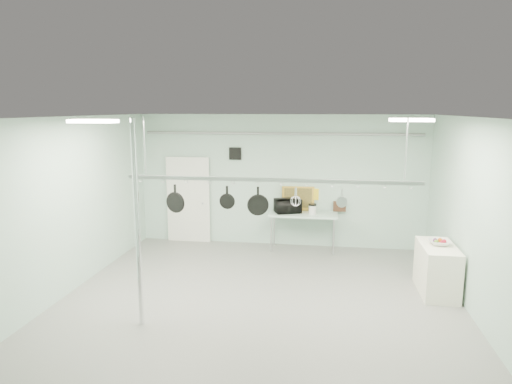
% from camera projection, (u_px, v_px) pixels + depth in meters
% --- Properties ---
extents(floor, '(8.00, 8.00, 0.00)m').
position_uv_depth(floor, '(255.00, 314.00, 7.50)').
color(floor, gray).
rests_on(floor, ground).
extents(ceiling, '(7.00, 8.00, 0.02)m').
position_uv_depth(ceiling, '(255.00, 118.00, 6.92)').
color(ceiling, silver).
rests_on(ceiling, back_wall).
extents(back_wall, '(7.00, 0.02, 3.20)m').
position_uv_depth(back_wall, '(280.00, 181.00, 11.09)').
color(back_wall, '#A9CABF').
rests_on(back_wall, floor).
extents(right_wall, '(0.02, 8.00, 3.20)m').
position_uv_depth(right_wall, '(489.00, 229.00, 6.69)').
color(right_wall, '#A9CABF').
rests_on(right_wall, floor).
extents(door, '(1.10, 0.10, 2.20)m').
position_uv_depth(door, '(189.00, 201.00, 11.48)').
color(door, silver).
rests_on(door, floor).
extents(wall_vent, '(0.30, 0.04, 0.30)m').
position_uv_depth(wall_vent, '(235.00, 154.00, 11.12)').
color(wall_vent, black).
rests_on(wall_vent, back_wall).
extents(conduit_pipe, '(6.60, 0.07, 0.07)m').
position_uv_depth(conduit_pipe, '(280.00, 134.00, 10.79)').
color(conduit_pipe, gray).
rests_on(conduit_pipe, back_wall).
extents(chrome_pole, '(0.08, 0.08, 3.20)m').
position_uv_depth(chrome_pole, '(137.00, 225.00, 6.88)').
color(chrome_pole, silver).
rests_on(chrome_pole, floor).
extents(prep_table, '(1.60, 0.70, 0.91)m').
position_uv_depth(prep_table, '(303.00, 216.00, 10.76)').
color(prep_table, silver).
rests_on(prep_table, floor).
extents(side_cabinet, '(0.60, 1.20, 0.90)m').
position_uv_depth(side_cabinet, '(437.00, 269.00, 8.31)').
color(side_cabinet, white).
rests_on(side_cabinet, floor).
extents(pot_rack, '(4.80, 0.06, 1.00)m').
position_uv_depth(pot_rack, '(270.00, 178.00, 7.36)').
color(pot_rack, '#B7B7BC').
rests_on(pot_rack, ceiling).
extents(light_panel_left, '(0.65, 0.30, 0.05)m').
position_uv_depth(light_panel_left, '(93.00, 121.00, 6.48)').
color(light_panel_left, white).
rests_on(light_panel_left, ceiling).
extents(light_panel_right, '(0.65, 0.30, 0.05)m').
position_uv_depth(light_panel_right, '(411.00, 120.00, 7.15)').
color(light_panel_right, white).
rests_on(light_panel_right, ceiling).
extents(microwave, '(0.70, 0.59, 0.33)m').
position_uv_depth(microwave, '(288.00, 206.00, 10.77)').
color(microwave, black).
rests_on(microwave, prep_table).
extents(coffee_canister, '(0.22, 0.22, 0.21)m').
position_uv_depth(coffee_canister, '(312.00, 210.00, 10.60)').
color(coffee_canister, silver).
rests_on(coffee_canister, prep_table).
extents(painting_large, '(0.78, 0.16, 0.58)m').
position_uv_depth(painting_large, '(298.00, 198.00, 11.01)').
color(painting_large, gold).
rests_on(painting_large, prep_table).
extents(painting_small, '(0.30, 0.08, 0.25)m').
position_uv_depth(painting_small, '(339.00, 206.00, 10.89)').
color(painting_small, '#382013').
rests_on(painting_small, prep_table).
extents(fruit_bowl, '(0.38, 0.38, 0.09)m').
position_uv_depth(fruit_bowl, '(439.00, 242.00, 8.26)').
color(fruit_bowl, silver).
rests_on(fruit_bowl, side_cabinet).
extents(skillet_left, '(0.36, 0.15, 0.49)m').
position_uv_depth(skillet_left, '(175.00, 199.00, 7.67)').
color(skillet_left, black).
rests_on(skillet_left, pot_rack).
extents(skillet_mid, '(0.26, 0.07, 0.36)m').
position_uv_depth(skillet_mid, '(227.00, 197.00, 7.52)').
color(skillet_mid, black).
rests_on(skillet_mid, pot_rack).
extents(skillet_right, '(0.35, 0.14, 0.47)m').
position_uv_depth(skillet_right, '(258.00, 201.00, 7.46)').
color(skillet_right, black).
rests_on(skillet_right, pot_rack).
extents(whisk, '(0.19, 0.19, 0.35)m').
position_uv_depth(whisk, '(296.00, 198.00, 7.35)').
color(whisk, silver).
rests_on(whisk, pot_rack).
extents(grater, '(0.08, 0.03, 0.20)m').
position_uv_depth(grater, '(316.00, 194.00, 7.29)').
color(grater, orange).
rests_on(grater, pot_rack).
extents(saucepan, '(0.20, 0.15, 0.31)m').
position_uv_depth(saucepan, '(342.00, 198.00, 7.24)').
color(saucepan, '#A4A5A8').
rests_on(saucepan, pot_rack).
extents(fruit_cluster, '(0.24, 0.24, 0.09)m').
position_uv_depth(fruit_cluster, '(440.00, 240.00, 8.25)').
color(fruit_cluster, '#AA0F23').
rests_on(fruit_cluster, fruit_bowl).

